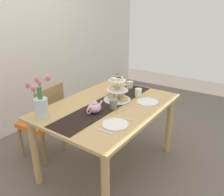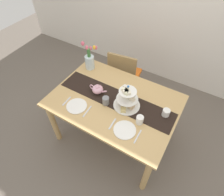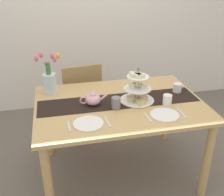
% 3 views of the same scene
% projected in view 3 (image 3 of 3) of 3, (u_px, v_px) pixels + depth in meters
% --- Properties ---
extents(ground_plane, '(8.00, 8.00, 0.00)m').
position_uv_depth(ground_plane, '(119.00, 171.00, 2.70)').
color(ground_plane, '#6B6056').
extents(room_wall_rear, '(6.00, 0.08, 2.60)m').
position_uv_depth(room_wall_rear, '(90.00, 12.00, 3.54)').
color(room_wall_rear, silver).
rests_on(room_wall_rear, ground_plane).
extents(dining_table, '(1.45, 1.02, 0.77)m').
position_uv_depth(dining_table, '(119.00, 113.00, 2.41)').
color(dining_table, tan).
rests_on(dining_table, ground_plane).
extents(chair_left, '(0.47, 0.47, 0.91)m').
position_uv_depth(chair_left, '(81.00, 97.00, 3.07)').
color(chair_left, olive).
rests_on(chair_left, ground_plane).
extents(table_runner, '(1.40, 0.30, 0.00)m').
position_uv_depth(table_runner, '(119.00, 101.00, 2.38)').
color(table_runner, black).
rests_on(table_runner, dining_table).
extents(tiered_cake_stand, '(0.30, 0.30, 0.30)m').
position_uv_depth(tiered_cake_stand, '(137.00, 90.00, 2.35)').
color(tiered_cake_stand, beige).
rests_on(tiered_cake_stand, table_runner).
extents(teapot, '(0.24, 0.13, 0.14)m').
position_uv_depth(teapot, '(93.00, 99.00, 2.29)').
color(teapot, '#E5A8BC').
rests_on(teapot, table_runner).
extents(tulip_vase, '(0.22, 0.19, 0.41)m').
position_uv_depth(tulip_vase, '(49.00, 79.00, 2.49)').
color(tulip_vase, silver).
rests_on(tulip_vase, dining_table).
extents(cream_jug, '(0.08, 0.08, 0.08)m').
position_uv_depth(cream_jug, '(177.00, 88.00, 2.54)').
color(cream_jug, white).
rests_on(cream_jug, dining_table).
extents(dinner_plate_left, '(0.23, 0.23, 0.01)m').
position_uv_depth(dinner_plate_left, '(88.00, 124.00, 2.04)').
color(dinner_plate_left, white).
rests_on(dinner_plate_left, dining_table).
extents(fork_left, '(0.02, 0.15, 0.01)m').
position_uv_depth(fork_left, '(69.00, 126.00, 2.01)').
color(fork_left, silver).
rests_on(fork_left, dining_table).
extents(knife_left, '(0.03, 0.17, 0.01)m').
position_uv_depth(knife_left, '(107.00, 122.00, 2.06)').
color(knife_left, silver).
rests_on(knife_left, dining_table).
extents(dinner_plate_right, '(0.23, 0.23, 0.01)m').
position_uv_depth(dinner_plate_right, '(165.00, 115.00, 2.15)').
color(dinner_plate_right, white).
rests_on(dinner_plate_right, dining_table).
extents(fork_right, '(0.03, 0.15, 0.01)m').
position_uv_depth(fork_right, '(147.00, 117.00, 2.13)').
color(fork_right, silver).
rests_on(fork_right, dining_table).
extents(knife_right, '(0.02, 0.17, 0.01)m').
position_uv_depth(knife_right, '(182.00, 113.00, 2.18)').
color(knife_right, silver).
rests_on(knife_right, dining_table).
extents(mug_grey, '(0.08, 0.08, 0.09)m').
position_uv_depth(mug_grey, '(116.00, 103.00, 2.24)').
color(mug_grey, slate).
rests_on(mug_grey, table_runner).
extents(mug_white_text, '(0.08, 0.08, 0.09)m').
position_uv_depth(mug_white_text, '(167.00, 100.00, 2.29)').
color(mug_white_text, white).
rests_on(mug_white_text, dining_table).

